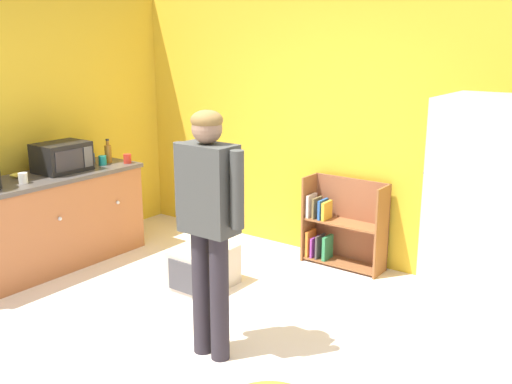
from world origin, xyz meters
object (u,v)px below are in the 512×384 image
pet_carrier (204,267)px  amber_bottle (108,153)px  banana_bunch (19,175)px  bookshelf (341,227)px  teal_cup (103,160)px  white_cup (23,178)px  microwave (62,157)px  kitchen_counter (40,224)px  standing_person (209,214)px  blue_cup (91,158)px  red_cup (127,159)px  refrigerator (487,227)px

pet_carrier → amber_bottle: bearing=170.6°
banana_bunch → amber_bottle: (0.13, 0.94, 0.07)m
bookshelf → pet_carrier: size_ratio=1.54×
teal_cup → white_cup: size_ratio=1.00×
amber_bottle → microwave: bearing=-93.5°
teal_cup → kitchen_counter: bearing=-95.0°
standing_person → amber_bottle: 2.56m
microwave → blue_cup: bearing=105.7°
standing_person → microwave: size_ratio=3.57×
microwave → red_cup: microwave is taller
microwave → banana_bunch: size_ratio=3.08×
microwave → amber_bottle: bearing=86.5°
standing_person → amber_bottle: bearing=154.6°
banana_bunch → blue_cup: size_ratio=1.64×
kitchen_counter → microwave: microwave is taller
refrigerator → white_cup: size_ratio=18.74×
blue_cup → kitchen_counter: bearing=-79.5°
pet_carrier → amber_bottle: (-1.50, 0.25, 0.82)m
standing_person → refrigerator: bearing=41.2°
standing_person → white_cup: (-2.22, 0.06, -0.08)m
pet_carrier → banana_bunch: banana_bunch is taller
microwave → teal_cup: microwave is taller
kitchen_counter → red_cup: bearing=78.1°
amber_bottle → white_cup: 1.05m
standing_person → red_cup: (-2.13, 1.19, -0.08)m
red_cup → pet_carrier: bearing=-14.7°
amber_bottle → white_cup: size_ratio=2.59×
pet_carrier → white_cup: 1.79m
amber_bottle → refrigerator: bearing=2.5°
standing_person → white_cup: bearing=178.5°
teal_cup → amber_bottle: bearing=111.9°
refrigerator → banana_bunch: (-3.89, -1.10, 0.04)m
refrigerator → bookshelf: size_ratio=2.09×
standing_person → microwave: 2.41m
kitchen_counter → amber_bottle: (0.02, 0.84, 0.55)m
standing_person → banana_bunch: bearing=176.3°
banana_bunch → teal_cup: 0.84m
standing_person → banana_bunch: (-2.45, 0.16, -0.10)m
kitchen_counter → standing_person: size_ratio=1.21×
amber_bottle → red_cup: bearing=28.3°
kitchen_counter → bookshelf: kitchen_counter is taller
banana_bunch → refrigerator: bearing=15.8°
refrigerator → pet_carrier: (-2.25, -0.41, -0.71)m
amber_bottle → blue_cup: amber_bottle is taller
kitchen_counter → teal_cup: 0.88m
bookshelf → refrigerator: bearing=-27.4°
refrigerator → standing_person: size_ratio=1.04×
pet_carrier → microwave: bearing=-169.5°
kitchen_counter → standing_person: 2.42m
standing_person → banana_bunch: size_ratio=11.00×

